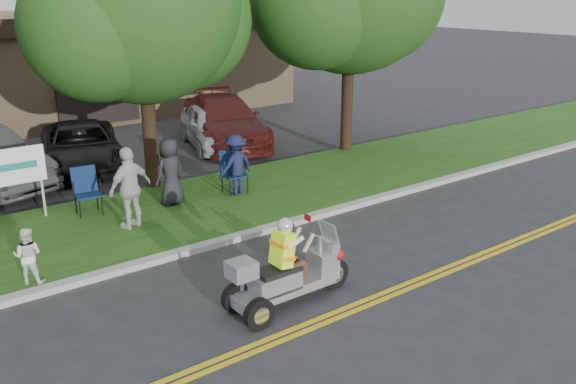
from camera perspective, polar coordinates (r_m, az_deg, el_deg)
ground at (r=10.27m, az=2.41°, el=-10.43°), size 120.00×120.00×0.00m
centerline_near at (r=9.89m, az=4.58°, el=-11.68°), size 60.00×0.10×0.01m
centerline_far at (r=9.99m, az=3.97°, el=-11.32°), size 60.00×0.10×0.01m
curb at (r=12.51m, az=-6.46°, el=-4.69°), size 60.00×0.25×0.12m
grass_verge at (r=14.28m, az=-10.87°, el=-1.92°), size 60.00×4.00×0.10m
commercial_building at (r=27.19m, az=-20.52°, el=11.20°), size 18.00×8.20×4.00m
tree_mid at (r=15.49m, az=-13.47°, el=16.10°), size 5.88×4.80×7.05m
business_sign at (r=14.31m, az=-24.15°, el=1.86°), size 1.25×0.06×1.75m
trike_scooter at (r=9.97m, az=-0.11°, el=-7.83°), size 2.37×0.79×1.56m
lawn_chair_a at (r=15.22m, az=-5.24°, el=2.19°), size 0.60×0.62×1.06m
lawn_chair_b at (r=14.46m, az=-18.38°, el=0.40°), size 0.62×0.64×1.06m
spectator_adult_right at (r=13.20m, az=-14.54°, el=0.38°), size 1.11×0.69×1.76m
spectator_chair_a at (r=14.98m, az=-4.94°, el=2.57°), size 1.06×0.72×1.51m
spectator_chair_b at (r=14.48m, az=-10.95°, el=1.89°), size 0.88×0.69×1.59m
child_right at (r=11.42m, az=-23.18°, el=-5.50°), size 0.62×0.59×1.01m
parked_car_mid at (r=18.51m, az=-18.77°, el=4.07°), size 3.30×5.07×1.30m
parked_car_right at (r=20.47m, az=-6.07°, el=6.65°), size 3.58×5.73×1.55m
parked_car_far_right at (r=20.09m, az=-7.03°, el=6.16°), size 2.75×4.39×1.39m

